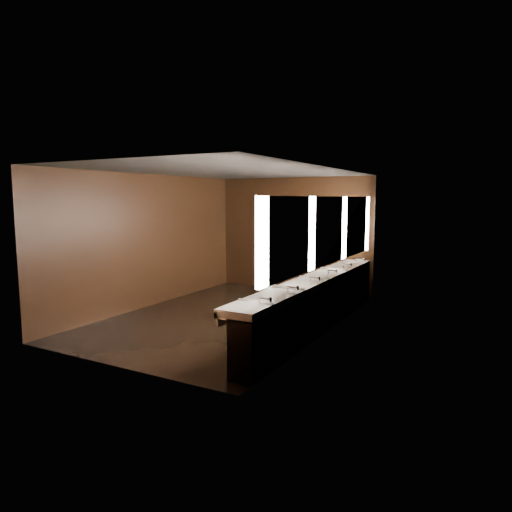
% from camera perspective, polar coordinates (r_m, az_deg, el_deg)
% --- Properties ---
extents(floor, '(6.00, 6.00, 0.00)m').
position_cam_1_polar(floor, '(8.97, -3.26, -7.58)').
color(floor, black).
rests_on(floor, ground).
extents(ceiling, '(4.00, 6.00, 0.02)m').
position_cam_1_polar(ceiling, '(8.69, -3.40, 10.57)').
color(ceiling, '#2D2D2B').
rests_on(ceiling, wall_back).
extents(wall_back, '(4.00, 0.02, 2.80)m').
position_cam_1_polar(wall_back, '(11.37, 4.72, 2.71)').
color(wall_back, black).
rests_on(wall_back, floor).
extents(wall_front, '(4.00, 0.02, 2.80)m').
position_cam_1_polar(wall_front, '(6.40, -17.72, -1.14)').
color(wall_front, black).
rests_on(wall_front, floor).
extents(wall_left, '(0.02, 6.00, 2.80)m').
position_cam_1_polar(wall_left, '(9.92, -13.17, 1.88)').
color(wall_left, black).
rests_on(wall_left, floor).
extents(wall_right, '(0.02, 6.00, 2.80)m').
position_cam_1_polar(wall_right, '(7.85, 9.15, 0.61)').
color(wall_right, black).
rests_on(wall_right, floor).
extents(sink_counter, '(0.55, 5.40, 1.01)m').
position_cam_1_polar(sink_counter, '(8.08, 7.63, -5.69)').
color(sink_counter, black).
rests_on(sink_counter, floor).
extents(mirror_band, '(0.06, 5.03, 1.15)m').
position_cam_1_polar(mirror_band, '(7.83, 9.06, 3.16)').
color(mirror_band, white).
rests_on(mirror_band, wall_right).
extents(person, '(0.52, 0.67, 1.63)m').
position_cam_1_polar(person, '(7.83, 1.32, -3.66)').
color(person, '#93CBDB').
rests_on(person, floor).
extents(trash_bin, '(0.49, 0.49, 0.57)m').
position_cam_1_polar(trash_bin, '(7.38, 3.36, -8.56)').
color(trash_bin, black).
rests_on(trash_bin, floor).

